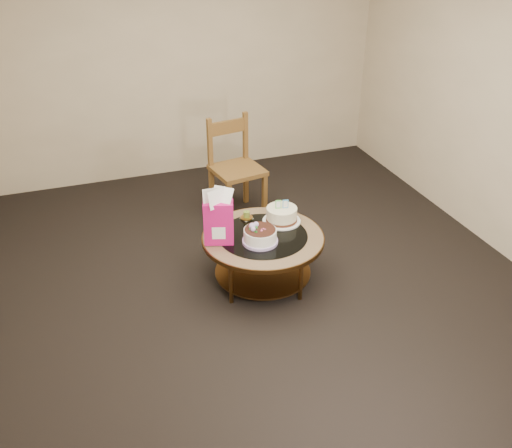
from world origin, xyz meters
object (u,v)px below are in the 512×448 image
object	(u,v)px
cream_cake	(282,215)
gift_bag	(218,217)
dining_chair	(235,167)
coffee_table	(263,243)
decorated_cake	(260,236)

from	to	relation	value
cream_cake	gift_bag	xyz separation A→B (m)	(-0.60, -0.14, 0.17)
gift_bag	dining_chair	bearing A→B (deg)	84.57
coffee_table	dining_chair	xyz separation A→B (m)	(0.16, 1.26, 0.14)
coffee_table	decorated_cake	world-z (taller)	decorated_cake
gift_bag	dining_chair	xyz separation A→B (m)	(0.53, 1.23, -0.17)
cream_cake	dining_chair	bearing A→B (deg)	106.65
cream_cake	dining_chair	xyz separation A→B (m)	(-0.07, 1.09, -0.01)
dining_chair	gift_bag	bearing A→B (deg)	-122.99
decorated_cake	dining_chair	xyz separation A→B (m)	(0.22, 1.35, 0.00)
gift_bag	coffee_table	bearing A→B (deg)	14.24
decorated_cake	gift_bag	world-z (taller)	gift_bag
coffee_table	dining_chair	distance (m)	1.28
coffee_table	cream_cake	distance (m)	0.32
coffee_table	cream_cake	bearing A→B (deg)	35.38
coffee_table	gift_bag	size ratio (longest dim) A/B	2.17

